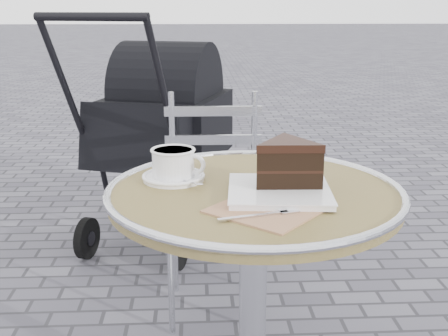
{
  "coord_description": "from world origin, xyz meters",
  "views": [
    {
      "loc": [
        -0.14,
        -1.28,
        1.15
      ],
      "look_at": [
        -0.07,
        0.02,
        0.78
      ],
      "focal_mm": 45.0,
      "sensor_mm": 36.0,
      "label": 1
    }
  ],
  "objects_px": {
    "cappuccino_set": "(174,166)",
    "bistro_chair": "(214,177)",
    "cake_plate_set": "(286,169)",
    "cafe_table": "(253,252)",
    "baby_stroller": "(160,138)"
  },
  "relations": [
    {
      "from": "cake_plate_set",
      "to": "baby_stroller",
      "type": "xyz_separation_m",
      "value": [
        -0.39,
        1.56,
        -0.28
      ]
    },
    {
      "from": "cafe_table",
      "to": "cappuccino_set",
      "type": "xyz_separation_m",
      "value": [
        -0.2,
        0.09,
        0.2
      ]
    },
    {
      "from": "cafe_table",
      "to": "cake_plate_set",
      "type": "xyz_separation_m",
      "value": [
        0.07,
        -0.03,
        0.22
      ]
    },
    {
      "from": "cappuccino_set",
      "to": "cake_plate_set",
      "type": "bearing_deg",
      "value": -6.73
    },
    {
      "from": "cappuccino_set",
      "to": "bistro_chair",
      "type": "xyz_separation_m",
      "value": [
        0.12,
        0.7,
        -0.25
      ]
    },
    {
      "from": "cappuccino_set",
      "to": "cake_plate_set",
      "type": "relative_size",
      "value": 0.43
    },
    {
      "from": "cappuccino_set",
      "to": "bistro_chair",
      "type": "height_order",
      "value": "bistro_chair"
    },
    {
      "from": "cafe_table",
      "to": "baby_stroller",
      "type": "relative_size",
      "value": 0.62
    },
    {
      "from": "cafe_table",
      "to": "cake_plate_set",
      "type": "distance_m",
      "value": 0.23
    },
    {
      "from": "cake_plate_set",
      "to": "baby_stroller",
      "type": "distance_m",
      "value": 1.63
    },
    {
      "from": "bistro_chair",
      "to": "baby_stroller",
      "type": "relative_size",
      "value": 0.71
    },
    {
      "from": "cappuccino_set",
      "to": "bistro_chair",
      "type": "distance_m",
      "value": 0.75
    },
    {
      "from": "bistro_chair",
      "to": "baby_stroller",
      "type": "bearing_deg",
      "value": 109.34
    },
    {
      "from": "cafe_table",
      "to": "bistro_chair",
      "type": "distance_m",
      "value": 0.8
    },
    {
      "from": "cafe_table",
      "to": "cappuccino_set",
      "type": "height_order",
      "value": "cappuccino_set"
    }
  ]
}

